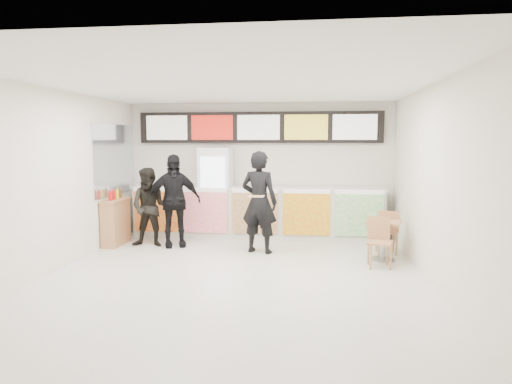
% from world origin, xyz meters
% --- Properties ---
extents(floor, '(7.00, 7.00, 0.00)m').
position_xyz_m(floor, '(0.00, 0.00, 0.00)').
color(floor, beige).
rests_on(floor, ground).
extents(ceiling, '(7.00, 7.00, 0.00)m').
position_xyz_m(ceiling, '(0.00, 0.00, 3.00)').
color(ceiling, white).
rests_on(ceiling, wall_back).
extents(wall_back, '(6.00, 0.00, 6.00)m').
position_xyz_m(wall_back, '(0.00, 3.50, 1.50)').
color(wall_back, silver).
rests_on(wall_back, floor).
extents(wall_left, '(0.00, 7.00, 7.00)m').
position_xyz_m(wall_left, '(-3.00, 0.00, 1.50)').
color(wall_left, silver).
rests_on(wall_left, floor).
extents(wall_right, '(0.00, 7.00, 7.00)m').
position_xyz_m(wall_right, '(3.00, 0.00, 1.50)').
color(wall_right, silver).
rests_on(wall_right, floor).
extents(service_counter, '(5.56, 0.77, 1.14)m').
position_xyz_m(service_counter, '(0.00, 3.09, 0.57)').
color(service_counter, silver).
rests_on(service_counter, floor).
extents(menu_board, '(5.50, 0.14, 0.70)m').
position_xyz_m(menu_board, '(0.00, 3.41, 2.45)').
color(menu_board, black).
rests_on(menu_board, wall_back).
extents(drinks_fridge, '(0.70, 0.67, 2.00)m').
position_xyz_m(drinks_fridge, '(-0.93, 3.11, 1.00)').
color(drinks_fridge, white).
rests_on(drinks_fridge, floor).
extents(mirror_panel, '(0.01, 2.00, 1.50)m').
position_xyz_m(mirror_panel, '(-2.99, 2.45, 1.75)').
color(mirror_panel, '#B2B7BF').
rests_on(mirror_panel, wall_left).
extents(customer_main, '(0.82, 0.65, 1.97)m').
position_xyz_m(customer_main, '(0.21, 1.72, 0.98)').
color(customer_main, black).
rests_on(customer_main, floor).
extents(customer_left, '(0.80, 0.63, 1.61)m').
position_xyz_m(customer_left, '(-2.06, 1.96, 0.81)').
color(customer_left, black).
rests_on(customer_left, floor).
extents(customer_mid, '(1.20, 0.84, 1.88)m').
position_xyz_m(customer_mid, '(-1.58, 2.01, 0.94)').
color(customer_mid, black).
rests_on(customer_mid, floor).
extents(pizza_slice, '(0.36, 0.36, 0.02)m').
position_xyz_m(pizza_slice, '(0.21, 1.27, 1.16)').
color(pizza_slice, beige).
rests_on(pizza_slice, customer_main).
extents(cafe_table, '(0.77, 1.51, 0.85)m').
position_xyz_m(cafe_table, '(2.50, 1.42, 0.50)').
color(cafe_table, '#B47B52').
rests_on(cafe_table, floor).
extents(condiment_ledge, '(0.34, 0.85, 1.13)m').
position_xyz_m(condiment_ledge, '(-2.82, 2.01, 0.49)').
color(condiment_ledge, '#B47B52').
rests_on(condiment_ledge, floor).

